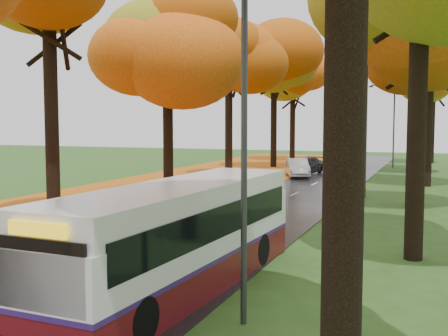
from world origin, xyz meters
The scene contains 13 objects.
road centered at (0.00, 25.00, 0.02)m, with size 6.50×90.00×0.04m, color black.
centre_line centered at (0.00, 25.00, 0.04)m, with size 0.12×90.00×0.01m, color silver.
leaf_verge centered at (-9.00, 25.00, 0.01)m, with size 12.00×90.00×0.02m, color #962F0D.
leaf_drift centered at (-3.05, 25.00, 0.04)m, with size 0.90×90.00×0.01m, color #C17B13.
trees_left centered at (-7.18, 27.06, 9.53)m, with size 9.20×74.00×13.88m.
trees_right centered at (7.19, 26.91, 9.69)m, with size 9.30×74.20×13.96m.
streetlamp_near centered at (3.95, 8.00, 4.71)m, with size 2.45×0.18×8.00m.
streetlamp_mid centered at (3.95, 30.00, 4.71)m, with size 2.45×0.18×8.00m.
streetlamp_far centered at (3.95, 52.00, 4.71)m, with size 2.45×0.18×8.00m.
bus centered at (1.78, 9.79, 1.51)m, with size 3.07×10.82×2.81m.
car_white centered at (-2.35, 27.58, 0.79)m, with size 1.76×4.38×1.49m, color silver.
car_silver centered at (-2.30, 40.33, 0.78)m, with size 1.56×4.48×1.47m, color #A3A5AB.
car_dark centered at (-2.35, 43.41, 0.73)m, with size 1.92×4.73×1.37m, color black.
Camera 1 is at (8.15, -3.57, 4.53)m, focal length 45.00 mm.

